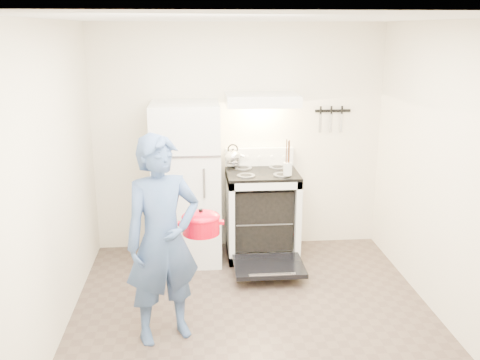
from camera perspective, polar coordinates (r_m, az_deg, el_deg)
name	(u,v)px	position (r m, az deg, el deg)	size (l,w,h in m)	color
floor	(256,325)	(4.71, 1.70, -15.17)	(3.60, 3.60, 0.00)	#504136
back_wall	(238,139)	(5.95, -0.18, 4.43)	(3.20, 0.02, 2.50)	beige
refrigerator	(187,183)	(5.68, -5.72, -0.34)	(0.70, 0.70, 1.70)	white
stove_body	(262,215)	(5.87, 2.33, -3.75)	(0.76, 0.65, 0.92)	white
cooktop	(262,173)	(5.73, 2.39, 0.73)	(0.76, 0.65, 0.03)	black
backsplash	(259,157)	(5.97, 2.06, 2.51)	(0.76, 0.07, 0.20)	white
oven_door	(269,266)	(5.45, 3.08, -9.16)	(0.70, 0.54, 0.04)	black
oven_rack	(262,217)	(5.88, 2.33, -3.93)	(0.60, 0.52, 0.01)	slate
range_hood	(262,100)	(5.65, 2.38, 8.54)	(0.76, 0.50, 0.12)	white
knife_strip	(333,111)	(6.06, 9.87, 7.29)	(0.40, 0.02, 0.03)	black
pizza_stone	(254,216)	(5.85, 1.49, -3.87)	(0.32, 0.32, 0.02)	brown
tea_kettle	(233,156)	(5.88, -0.77, 2.59)	(0.21, 0.18, 0.26)	#BABABF
utensil_jar	(288,169)	(5.48, 5.11, 1.19)	(0.09, 0.09, 0.13)	silver
person	(163,240)	(4.23, -8.23, -6.39)	(0.61, 0.40, 1.68)	navy
dutch_oven	(201,225)	(4.47, -4.19, -4.82)	(0.38, 0.31, 0.25)	red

